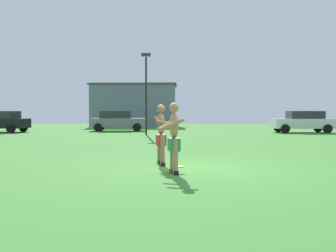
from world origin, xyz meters
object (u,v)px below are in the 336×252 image
(frisbee, at_px, (179,167))
(car_gray_near_post, at_px, (118,121))
(lamp_post, at_px, (146,84))
(player_near, at_px, (174,136))
(player_in_red, at_px, (161,131))
(car_white_far_end, at_px, (303,121))

(frisbee, relative_size, car_gray_near_post, 0.06)
(lamp_post, bearing_deg, player_near, -82.47)
(player_near, xyz_separation_m, lamp_post, (-2.14, 16.18, 2.41))
(player_in_red, xyz_separation_m, car_gray_near_post, (-4.52, 19.90, -0.11))
(frisbee, distance_m, car_white_far_end, 20.41)
(player_near, xyz_separation_m, frisbee, (0.12, 1.11, -0.89))
(player_near, height_order, player_in_red, same)
(car_white_far_end, xyz_separation_m, lamp_post, (-11.22, -3.26, 2.49))
(car_gray_near_post, height_order, lamp_post, lamp_post)
(car_gray_near_post, distance_m, car_white_far_end, 14.13)
(player_in_red, relative_size, car_gray_near_post, 0.38)
(frisbee, xyz_separation_m, lamp_post, (-2.26, 15.06, 3.30))
(player_near, distance_m, lamp_post, 16.49)
(car_gray_near_post, distance_m, lamp_post, 6.47)
(car_gray_near_post, bearing_deg, car_white_far_end, -8.27)
(car_white_far_end, bearing_deg, car_gray_near_post, 171.73)
(player_near, height_order, lamp_post, lamp_post)
(player_in_red, distance_m, car_gray_near_post, 20.41)
(player_near, bearing_deg, frisbee, 83.64)
(player_near, distance_m, frisbee, 1.43)
(car_gray_near_post, height_order, car_white_far_end, same)
(frisbee, bearing_deg, lamp_post, 98.54)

